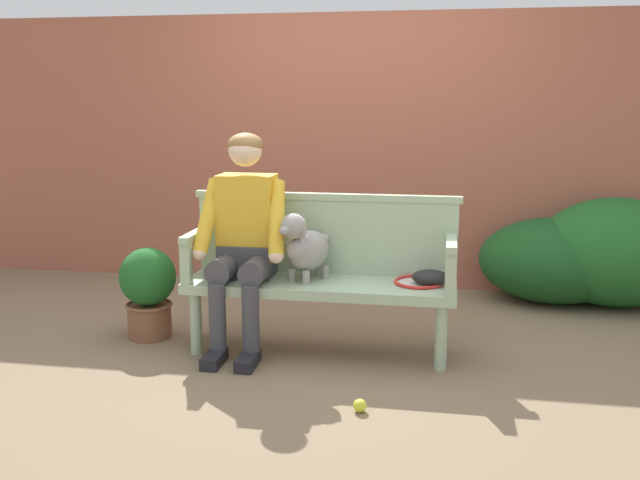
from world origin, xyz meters
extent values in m
plane|color=#7A664C|center=(0.00, 0.00, 0.00)|extent=(40.00, 40.00, 0.00)
cube|color=#9E5642|center=(0.00, 1.76, 1.08)|extent=(8.00, 0.30, 2.16)
ellipsoid|color=#194C1E|center=(1.54, 1.35, 0.32)|extent=(1.12, 0.79, 0.64)
ellipsoid|color=#1E5B23|center=(1.96, 1.35, 0.40)|extent=(1.14, 0.88, 0.80)
cube|color=#9EB793|center=(0.00, 0.00, 0.41)|extent=(1.61, 0.46, 0.06)
cylinder|color=#9EB793|center=(-0.72, -0.17, 0.19)|extent=(0.07, 0.07, 0.38)
cylinder|color=#9EB793|center=(0.72, -0.17, 0.19)|extent=(0.07, 0.07, 0.38)
cylinder|color=#9EB793|center=(-0.72, 0.17, 0.19)|extent=(0.07, 0.07, 0.38)
cylinder|color=#9EB793|center=(0.72, 0.17, 0.19)|extent=(0.07, 0.07, 0.38)
cube|color=#9EB793|center=(0.00, 0.20, 0.67)|extent=(1.61, 0.05, 0.46)
cube|color=#9EB793|center=(0.00, 0.20, 0.92)|extent=(1.65, 0.06, 0.04)
cube|color=#9EB793|center=(-0.76, -0.19, 0.56)|extent=(0.06, 0.06, 0.24)
cube|color=#9EB793|center=(-0.76, 0.00, 0.70)|extent=(0.06, 0.46, 0.04)
cube|color=#9EB793|center=(0.76, -0.19, 0.56)|extent=(0.06, 0.06, 0.24)
cube|color=#9EB793|center=(0.76, 0.00, 0.70)|extent=(0.06, 0.46, 0.04)
cube|color=black|center=(-0.56, -0.33, 0.04)|extent=(0.10, 0.24, 0.07)
cylinder|color=#3D3D42|center=(-0.56, -0.25, 0.26)|extent=(0.10, 0.10, 0.39)
cylinder|color=#3D3D42|center=(-0.56, -0.10, 0.52)|extent=(0.15, 0.30, 0.15)
cube|color=black|center=(-0.36, -0.33, 0.04)|extent=(0.10, 0.24, 0.07)
cylinder|color=#3D3D42|center=(-0.36, -0.25, 0.26)|extent=(0.10, 0.10, 0.39)
cylinder|color=#3D3D42|center=(-0.36, -0.10, 0.52)|extent=(0.15, 0.30, 0.15)
cube|color=#3D3D42|center=(-0.46, 0.05, 0.54)|extent=(0.32, 0.24, 0.20)
cube|color=gold|center=(-0.46, 0.07, 0.80)|extent=(0.34, 0.22, 0.52)
cylinder|color=gold|center=(-0.67, -0.04, 0.82)|extent=(0.14, 0.32, 0.44)
sphere|color=beige|center=(-0.69, -0.15, 0.62)|extent=(0.09, 0.09, 0.09)
cylinder|color=gold|center=(-0.25, -0.04, 0.82)|extent=(0.14, 0.32, 0.44)
sphere|color=beige|center=(-0.23, -0.15, 0.62)|extent=(0.09, 0.09, 0.09)
sphere|color=beige|center=(-0.46, 0.05, 1.21)|extent=(0.20, 0.20, 0.20)
ellipsoid|color=olive|center=(-0.46, 0.06, 1.24)|extent=(0.21, 0.21, 0.14)
cylinder|color=gray|center=(-0.16, -0.03, 0.48)|extent=(0.04, 0.04, 0.08)
cylinder|color=gray|center=(-0.07, -0.09, 0.48)|extent=(0.04, 0.04, 0.08)
cylinder|color=gray|center=(-0.08, 0.12, 0.48)|extent=(0.04, 0.04, 0.08)
cylinder|color=gray|center=(0.02, 0.07, 0.48)|extent=(0.04, 0.04, 0.08)
ellipsoid|color=gray|center=(-0.07, 0.02, 0.62)|extent=(0.32, 0.36, 0.24)
sphere|color=gray|center=(-0.12, -0.07, 0.64)|extent=(0.14, 0.14, 0.14)
sphere|color=gray|center=(-0.14, -0.10, 0.78)|extent=(0.15, 0.15, 0.15)
ellipsoid|color=gray|center=(-0.17, -0.16, 0.77)|extent=(0.10, 0.11, 0.06)
ellipsoid|color=gray|center=(-0.19, -0.06, 0.77)|extent=(0.06, 0.05, 0.11)
ellipsoid|color=gray|center=(-0.08, -0.12, 0.77)|extent=(0.06, 0.05, 0.11)
sphere|color=gray|center=(0.00, 0.14, 0.67)|extent=(0.07, 0.07, 0.07)
torus|color=red|center=(0.58, 0.04, 0.45)|extent=(0.34, 0.34, 0.02)
cylinder|color=silver|center=(0.58, 0.04, 0.44)|extent=(0.25, 0.25, 0.00)
cube|color=red|center=(0.62, 0.21, 0.45)|extent=(0.05, 0.08, 0.02)
cylinder|color=black|center=(0.64, 0.34, 0.45)|extent=(0.07, 0.22, 0.03)
ellipsoid|color=black|center=(0.65, 0.02, 0.48)|extent=(0.23, 0.19, 0.09)
sphere|color=#CCDB33|center=(0.34, -0.81, 0.03)|extent=(0.07, 0.07, 0.07)
cylinder|color=brown|center=(-1.12, 0.06, 0.11)|extent=(0.28, 0.28, 0.21)
torus|color=brown|center=(-1.12, 0.06, 0.21)|extent=(0.30, 0.30, 0.02)
ellipsoid|color=#1E5B23|center=(-1.12, 0.06, 0.40)|extent=(0.36, 0.36, 0.37)
camera|label=1|loc=(0.73, -4.07, 1.52)|focal=40.20mm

